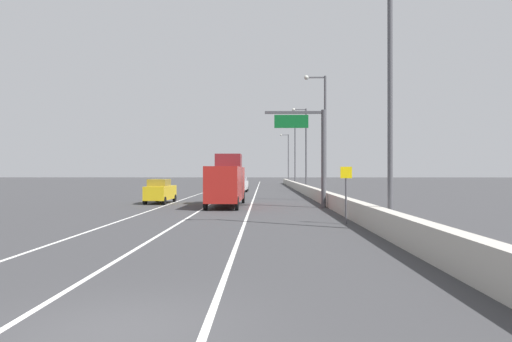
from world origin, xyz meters
TOP-DOWN VIEW (x-y plane):
  - ground_plane at (0.00, 64.00)m, footprint 320.00×320.00m
  - lane_stripe_left at (-5.50, 55.00)m, footprint 0.16×130.00m
  - lane_stripe_center at (-2.00, 55.00)m, footprint 0.16×130.00m
  - lane_stripe_right at (1.50, 55.00)m, footprint 0.16×130.00m
  - jersey_barrier_right at (7.71, 40.00)m, footprint 0.60×120.00m
  - overhead_sign_gantry at (6.37, 25.97)m, footprint 4.68×0.36m
  - speed_advisory_sign at (6.81, 15.37)m, footprint 0.60×0.11m
  - lamp_post_right_near at (8.14, 12.81)m, footprint 2.14×0.44m
  - lamp_post_right_second at (8.17, 34.07)m, footprint 2.14×0.44m
  - lamp_post_right_third at (8.44, 55.33)m, footprint 2.14×0.44m
  - lamp_post_right_fourth at (8.41, 76.59)m, footprint 2.14×0.44m
  - lamp_post_right_fifth at (8.35, 97.85)m, footprint 2.14×0.44m
  - car_green_0 at (-6.70, 86.78)m, footprint 1.89×4.18m
  - car_white_1 at (-0.63, 53.29)m, footprint 1.98×4.28m
  - car_yellow_2 at (-6.51, 30.45)m, footprint 2.00×4.52m
  - car_silver_3 at (-3.79, 69.65)m, footprint 1.80×4.52m
  - box_truck at (-0.44, 27.22)m, footprint 2.59×8.69m

SIDE VIEW (x-z plane):
  - ground_plane at x=0.00m, z-range 0.00..0.00m
  - lane_stripe_left at x=-5.50m, z-range 0.00..0.00m
  - lane_stripe_center at x=-2.00m, z-range 0.00..0.00m
  - lane_stripe_right at x=1.50m, z-range 0.00..0.00m
  - jersey_barrier_right at x=7.71m, z-range 0.00..1.10m
  - car_green_0 at x=-6.70m, z-range -0.01..1.95m
  - car_white_1 at x=-0.63m, z-range -0.01..2.10m
  - car_yellow_2 at x=-6.51m, z-range -0.01..2.11m
  - car_silver_3 at x=-3.79m, z-range -0.01..2.12m
  - speed_advisory_sign at x=6.81m, z-range 0.26..3.26m
  - box_truck at x=-0.44m, z-range -0.18..4.06m
  - overhead_sign_gantry at x=6.37m, z-range 0.98..8.48m
  - lamp_post_right_near at x=8.14m, z-range 0.77..12.74m
  - lamp_post_right_second at x=8.17m, z-range 0.77..12.74m
  - lamp_post_right_third at x=8.44m, z-range 0.77..12.74m
  - lamp_post_right_fourth at x=8.41m, z-range 0.77..12.74m
  - lamp_post_right_fifth at x=8.35m, z-range 0.77..12.74m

